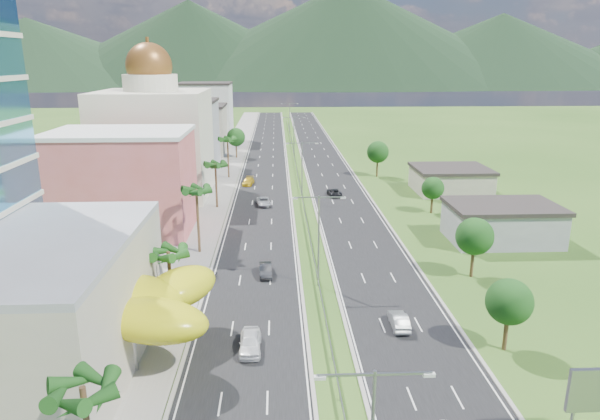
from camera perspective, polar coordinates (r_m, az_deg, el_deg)
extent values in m
plane|color=#2D5119|center=(54.65, 2.78, -12.34)|extent=(500.00, 500.00, 0.00)
cube|color=black|center=(140.36, -3.65, 5.24)|extent=(11.00, 260.00, 0.04)
cube|color=black|center=(140.86, 2.49, 5.30)|extent=(11.00, 260.00, 0.04)
cube|color=gray|center=(140.86, -7.53, 5.19)|extent=(7.00, 260.00, 0.12)
cube|color=gray|center=(122.65, -0.28, 4.01)|extent=(0.08, 216.00, 0.28)
cube|color=gray|center=(223.45, -1.33, 9.32)|extent=(0.10, 0.12, 0.70)
cube|color=gray|center=(27.61, 4.90, -17.14)|extent=(2.88, 0.12, 0.12)
cube|color=gray|center=(28.10, 11.00, -16.76)|extent=(2.88, 0.12, 0.12)
cube|color=silver|center=(27.54, 2.13, -17.43)|extent=(0.60, 0.25, 0.18)
cube|color=silver|center=(28.46, 13.60, -16.71)|extent=(0.60, 0.25, 0.18)
cylinder|color=gray|center=(61.58, 2.00, -3.41)|extent=(0.20, 0.20, 11.00)
cube|color=gray|center=(59.94, 0.68, 1.36)|extent=(2.88, 0.12, 0.12)
cube|color=gray|center=(60.17, 3.42, 1.39)|extent=(2.88, 0.12, 0.12)
cube|color=silver|center=(59.91, -0.55, 1.25)|extent=(0.60, 0.25, 0.18)
cube|color=silver|center=(60.34, 4.62, 1.31)|extent=(0.60, 0.25, 0.18)
cylinder|color=gray|center=(100.14, 0.22, 4.16)|extent=(0.20, 0.20, 11.00)
cube|color=gray|center=(99.14, -0.62, 7.15)|extent=(2.88, 0.12, 0.12)
cube|color=gray|center=(99.27, 1.06, 7.16)|extent=(2.88, 0.12, 0.12)
cube|color=silver|center=(99.12, -1.36, 7.09)|extent=(0.60, 0.25, 0.18)
cube|color=silver|center=(99.38, 1.80, 7.11)|extent=(0.60, 0.25, 0.18)
cylinder|color=gray|center=(144.45, -0.65, 7.78)|extent=(0.20, 0.20, 11.00)
cube|color=gray|center=(143.76, -1.24, 9.87)|extent=(2.88, 0.12, 0.12)
cube|color=gray|center=(143.86, -0.07, 9.88)|extent=(2.88, 0.12, 0.12)
cube|color=silver|center=(143.75, -1.75, 9.82)|extent=(0.60, 0.25, 0.18)
cube|color=silver|center=(143.93, 0.45, 9.84)|extent=(0.60, 0.25, 0.18)
cylinder|color=gray|center=(189.09, -1.11, 9.70)|extent=(0.20, 0.20, 11.00)
cube|color=gray|center=(188.57, -1.56, 11.29)|extent=(2.88, 0.12, 0.12)
cube|color=gray|center=(188.64, -0.67, 11.30)|extent=(2.88, 0.12, 0.12)
cube|color=silver|center=(188.56, -1.96, 11.26)|extent=(0.60, 0.25, 0.18)
cube|color=silver|center=(188.69, -0.27, 11.27)|extent=(0.60, 0.25, 0.18)
cylinder|color=gray|center=(55.22, -23.14, -11.06)|extent=(0.50, 0.50, 4.00)
cylinder|color=gray|center=(48.93, -17.26, -14.04)|extent=(0.50, 0.50, 4.00)
cylinder|color=gray|center=(47.66, -23.01, -15.50)|extent=(0.50, 0.50, 4.00)
cylinder|color=gray|center=(52.76, -13.77, -11.46)|extent=(0.50, 0.50, 4.00)
cube|color=#C95952|center=(85.25, -18.34, 2.65)|extent=(20.00, 15.00, 15.00)
cube|color=beige|center=(106.72, -15.22, 6.79)|extent=(20.00, 20.00, 20.00)
cylinder|color=beige|center=(105.63, -15.68, 12.96)|extent=(10.00, 10.00, 3.00)
sphere|color=brown|center=(105.55, -15.80, 14.58)|extent=(8.40, 8.40, 8.40)
cube|color=gray|center=(131.08, -12.41, 7.69)|extent=(16.00, 15.00, 16.00)
cube|color=#A69F88|center=(152.81, -11.02, 8.32)|extent=(16.00, 15.00, 13.00)
cube|color=silver|center=(175.18, -9.99, 10.12)|extent=(16.00, 15.00, 18.00)
cube|color=gray|center=(83.27, 20.72, -1.45)|extent=(15.00, 10.00, 5.00)
cube|color=#A69F88|center=(111.17, 15.74, 3.00)|extent=(14.00, 12.00, 4.40)
cylinder|color=#47301C|center=(55.65, -13.63, -7.97)|extent=(0.36, 0.36, 7.50)
cylinder|color=#47301C|center=(73.91, -10.82, -1.19)|extent=(0.36, 0.36, 9.00)
cylinder|color=#47301C|center=(96.07, -8.92, 2.55)|extent=(0.36, 0.36, 8.00)
cylinder|color=#47301C|center=(120.35, -7.67, 5.48)|extent=(0.36, 0.36, 8.80)
cylinder|color=#47301C|center=(145.24, -6.81, 6.50)|extent=(0.40, 0.40, 4.90)
sphere|color=#1A4A17|center=(144.76, -6.85, 7.73)|extent=(4.90, 4.90, 4.90)
cylinder|color=#47301C|center=(53.25, 21.13, -11.74)|extent=(0.40, 0.40, 4.20)
sphere|color=#1A4A17|center=(52.10, 21.43, -9.09)|extent=(4.20, 4.20, 4.20)
cylinder|color=#47301C|center=(68.62, 17.92, -5.00)|extent=(0.40, 0.40, 4.55)
sphere|color=#1A4A17|center=(67.68, 18.13, -2.69)|extent=(4.55, 4.55, 4.55)
cylinder|color=#47301C|center=(94.96, 13.89, 0.82)|extent=(0.40, 0.40, 3.85)
sphere|color=#1A4A17|center=(94.37, 13.99, 2.27)|extent=(3.85, 3.85, 3.85)
cylinder|color=#47301C|center=(122.36, 8.24, 4.69)|extent=(0.40, 0.40, 4.90)
sphere|color=#1A4A17|center=(121.80, 8.30, 6.15)|extent=(4.90, 4.90, 4.90)
imported|color=white|center=(50.45, -5.33, -13.84)|extent=(2.00, 4.89, 1.66)
imported|color=black|center=(66.28, -3.70, -6.39)|extent=(1.69, 4.34, 1.41)
imported|color=#95979C|center=(97.43, -3.91, 0.91)|extent=(2.96, 5.26, 1.39)
imported|color=gold|center=(113.75, -5.54, 3.07)|extent=(2.66, 5.20, 1.45)
imported|color=#93969A|center=(55.02, 10.51, -11.50)|extent=(1.63, 4.44, 1.45)
imported|color=black|center=(104.25, 3.67, 1.91)|extent=(2.79, 5.14, 1.37)
imported|color=black|center=(66.27, -8.98, -6.72)|extent=(0.54, 1.72, 1.09)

